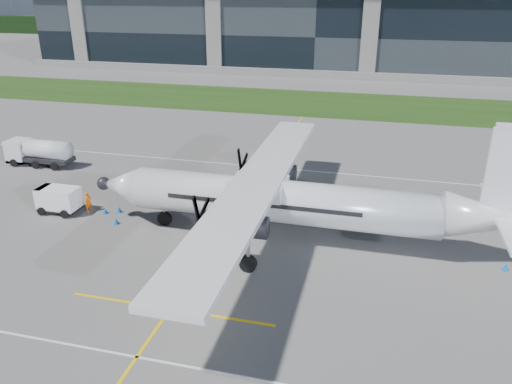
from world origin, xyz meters
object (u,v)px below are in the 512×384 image
Objects in this scene: fuel_tanker_truck at (35,152)px; safety_cone_tail at (506,267)px; safety_cone_stbdwing at (293,163)px; safety_cone_fwd at (105,210)px; safety_cone_nose_port at (116,221)px; turboprop_aircraft at (298,179)px; ground_crew_person at (88,201)px; safety_cone_nose_stbd at (119,209)px; baggage_tug at (59,200)px.

fuel_tanker_truck reaches higher than safety_cone_tail.
safety_cone_stbdwing is 19.26m from safety_cone_fwd.
turboprop_aircraft is at bearing 3.12° from safety_cone_nose_port.
safety_cone_tail is at bearing -2.72° from safety_cone_fwd.
fuel_tanker_truck is 14.01× the size of safety_cone_fwd.
safety_cone_tail is (28.84, -1.37, 0.00)m from safety_cone_fwd.
ground_crew_person reaches higher than safety_cone_tail.
safety_cone_nose_stbd is 1.00× the size of safety_cone_nose_port.
safety_cone_stbdwing is at bearing -22.90° from ground_crew_person.
safety_cone_fwd is 2.30m from safety_cone_nose_port.
baggage_tug is 2.26m from ground_crew_person.
safety_cone_nose_stbd is (-27.87, 1.84, 0.00)m from safety_cone_tail.
safety_cone_fwd is 1.00× the size of safety_cone_tail.
safety_cone_nose_port is (5.37, -0.84, -0.76)m from baggage_tug.
ground_crew_person is (2.16, 0.65, -0.08)m from baggage_tug.
baggage_tug is 6.73× the size of safety_cone_fwd.
safety_cone_stbdwing is at bearing 135.63° from safety_cone_tail.
fuel_tanker_truck is 12.88m from baggage_tug.
ground_crew_person is 3.73× the size of safety_cone_stbdwing.
safety_cone_fwd is at bearing 177.30° from turboprop_aircraft.
fuel_tanker_truck is 2.08× the size of baggage_tug.
baggage_tug is at bearing 171.08° from safety_cone_nose_port.
baggage_tug reaches higher than safety_cone_tail.
turboprop_aircraft reaches higher than safety_cone_nose_stbd.
turboprop_aircraft is at bearing -4.71° from safety_cone_nose_stbd.
ground_crew_person reaches higher than safety_cone_nose_port.
safety_cone_stbdwing is 1.00× the size of safety_cone_tail.
safety_cone_stbdwing and safety_cone_tail have the same top height.
turboprop_aircraft is 9.22× the size of baggage_tug.
baggage_tug is (8.95, -9.26, -0.30)m from fuel_tanker_truck.
baggage_tug reaches higher than ground_crew_person.
safety_cone_nose_stbd is at bearing 175.29° from turboprop_aircraft.
safety_cone_nose_stbd is (-11.24, -14.43, 0.00)m from safety_cone_stbdwing.
fuel_tanker_truck reaches higher than safety_cone_fwd.
ground_crew_person is 3.73× the size of safety_cone_fwd.
ground_crew_person is 1.58m from safety_cone_fwd.
safety_cone_nose_port is (-13.58, -0.74, -4.40)m from turboprop_aircraft.
safety_cone_tail is 1.00× the size of safety_cone_nose_stbd.
safety_cone_stbdwing is 19.40m from safety_cone_nose_port.
safety_cone_fwd is at bearing 177.28° from safety_cone_tail.
baggage_tug is (-18.95, 0.10, -3.64)m from turboprop_aircraft.
safety_cone_tail is at bearing -2.75° from turboprop_aircraft.
fuel_tanker_truck is 17.56m from safety_cone_nose_port.
turboprop_aircraft is 62.03× the size of safety_cone_stbdwing.
ground_crew_person is at bearing 155.04° from safety_cone_nose_port.
turboprop_aircraft reaches higher than ground_crew_person.
turboprop_aircraft is at bearing -72.93° from ground_crew_person.
baggage_tug is at bearing 178.67° from safety_cone_tail.
fuel_tanker_truck is at bearing 134.05° from baggage_tug.
fuel_tanker_truck is 25.55m from safety_cone_stbdwing.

